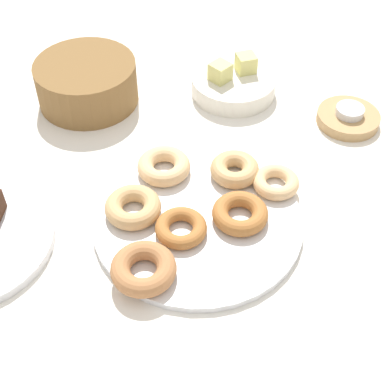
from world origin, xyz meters
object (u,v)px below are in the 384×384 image
Objects in this scene: donut_2 at (164,166)px; donut_3 at (240,214)px; donut_5 at (235,169)px; fruit_bowl at (233,85)px; basket at (87,82)px; donut_6 at (276,182)px; candle_holder at (348,118)px; donut_4 at (181,228)px; tealight at (350,111)px; melon_chunk_left at (220,72)px; melon_chunk_right at (246,63)px; donut_0 at (144,269)px; donut_1 at (133,207)px; donut_plate at (198,220)px.

donut_2 reaches higher than donut_3.
fruit_bowl is at bearing 69.29° from donut_5.
donut_5 is 0.36m from basket.
donut_6 is 0.66× the size of candle_holder.
fruit_bowl is at bearing 57.07° from donut_4.
tealight is at bearing -26.15° from basket.
candle_holder is 3.29× the size of melon_chunk_left.
melon_chunk_right is (0.12, 0.25, 0.03)m from donut_5.
donut_0 is 0.52m from melon_chunk_right.
donut_3 is (0.16, -0.07, -0.00)m from donut_1.
donut_2 reaches higher than donut_6.
basket is at bearing 99.83° from donut_4.
donut_3 is (0.08, -0.14, -0.00)m from donut_2.
donut_5 is at bearing -110.71° from fruit_bowl.
melon_chunk_right is (-0.14, 0.17, 0.05)m from candle_holder.
basket is (-0.19, 0.31, 0.02)m from donut_5.
donut_4 is at bearing -148.77° from donut_plate.
donut_1 is (0.01, 0.12, -0.00)m from donut_0.
fruit_bowl is (-0.17, 0.16, 0.01)m from candle_holder.
melon_chunk_right reaches higher than donut_4.
donut_3 is at bearing -149.06° from candle_holder.
donut_0 and donut_5 have the same top height.
donut_2 is at bearing 151.01° from donut_6.
donut_5 is 2.32× the size of melon_chunk_right.
melon_chunk_right is (0.24, 0.34, 0.03)m from donut_4.
melon_chunk_right is (0.15, 0.35, 0.03)m from donut_3.
donut_plate is at bearing 159.78° from donut_3.
donut_5 is 1.57× the size of tealight.
basket is 5.49× the size of melon_chunk_left.
melon_chunk_right is (0.03, 0.01, 0.04)m from fruit_bowl.
melon_chunk_right reaches higher than fruit_bowl.
donut_1 reaches higher than donut_4.
basket reaches higher than tealight.
tealight reaches higher than donut_plate.
donut_2 is at bearing -174.76° from tealight.
donut_4 is at bearing -95.22° from donut_2.
candle_holder is at bearing 26.57° from donut_0.
fruit_bowl is at bearing -156.80° from melon_chunk_right.
donut_3 is at bearing -106.11° from donut_5.
donut_0 is at bearing -113.97° from donut_2.
donut_6 is at bearing -4.08° from donut_1.
fruit_bowl is (0.03, 0.29, -0.00)m from donut_6.
donut_3 is 0.10m from donut_6.
donut_5 is at bearing 73.89° from donut_3.
candle_holder is at bearing -49.80° from melon_chunk_right.
donut_plate is 0.39m from melon_chunk_right.
melon_chunk_right is (-0.14, 0.17, 0.03)m from tealight.
basket is at bearing 122.39° from donut_5.
donut_3 is 0.53× the size of fruit_bowl.
melon_chunk_right reaches higher than donut_plate.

